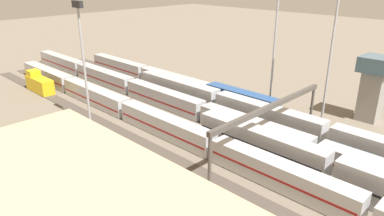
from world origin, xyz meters
TOP-DOWN VIEW (x-y plane):
  - ground_plane at (0.00, 0.00)m, footprint 400.00×400.00m
  - track_bed_0 at (0.00, -12.50)m, footprint 140.00×2.80m
  - track_bed_1 at (0.00, -7.50)m, footprint 140.00×2.80m
  - track_bed_2 at (0.00, -2.50)m, footprint 140.00×2.80m
  - track_bed_3 at (0.00, 2.50)m, footprint 140.00×2.80m
  - track_bed_4 at (0.00, 7.50)m, footprint 140.00×2.80m
  - track_bed_5 at (0.00, 12.50)m, footprint 140.00×2.80m
  - train_on_track_4 at (3.15, 7.50)m, footprint 119.80×3.06m
  - train_on_track_3 at (-26.23, 2.50)m, footprint 47.20×3.06m
  - train_on_track_0 at (24.77, -12.50)m, footprint 66.40×3.06m
  - train_on_track_1 at (-8.79, -7.50)m, footprint 71.40×3.06m
  - train_on_track_2 at (5.01, -2.50)m, footprint 139.00×3.06m
  - train_on_track_5 at (45.32, 12.50)m, footprint 10.00×3.00m
  - light_mast_0 at (-3.78, -16.39)m, footprint 2.80×0.70m
  - light_mast_1 at (17.13, 14.85)m, footprint 2.80×0.70m
  - light_mast_2 at (-15.95, -15.63)m, footprint 2.80×0.70m
  - signal_gantry at (-14.13, 0.00)m, footprint 0.70×30.00m
  - control_tower at (-20.67, -26.78)m, footprint 6.00×6.00m

SIDE VIEW (x-z plane):
  - ground_plane at x=0.00m, z-range 0.00..0.00m
  - track_bed_0 at x=0.00m, z-range 0.00..0.12m
  - track_bed_1 at x=0.00m, z-range 0.00..0.12m
  - track_bed_2 at x=0.00m, z-range 0.00..0.12m
  - track_bed_3 at x=0.00m, z-range 0.00..0.12m
  - track_bed_4 at x=0.00m, z-range 0.00..0.12m
  - track_bed_5 at x=0.00m, z-range 0.00..0.12m
  - train_on_track_4 at x=3.15m, z-range 0.10..3.90m
  - train_on_track_2 at x=5.01m, z-range -0.17..4.23m
  - train_on_track_0 at x=24.77m, z-range -0.10..4.30m
  - train_on_track_5 at x=45.32m, z-range -0.34..4.66m
  - train_on_track_1 at x=-8.79m, z-range 0.11..5.11m
  - train_on_track_3 at x=-26.23m, z-range 0.12..5.12m
  - signal_gantry at x=-14.13m, z-range 3.15..11.95m
  - control_tower at x=-20.67m, z-range 1.13..14.31m
  - light_mast_1 at x=17.13m, z-range 3.56..27.38m
  - light_mast_2 at x=-15.95m, z-range 3.76..31.67m
  - light_mast_0 at x=-3.78m, z-range 3.90..35.32m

